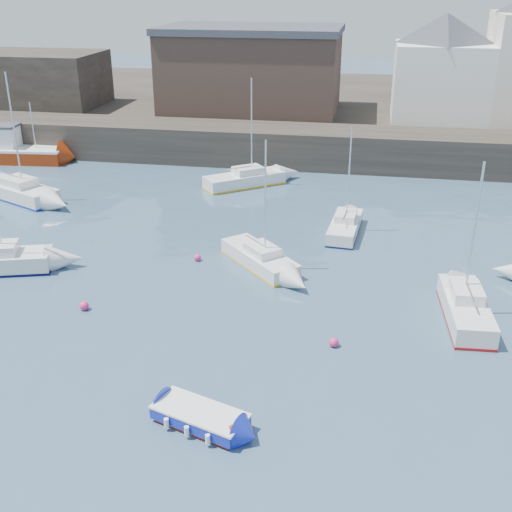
% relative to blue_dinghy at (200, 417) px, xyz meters
% --- Properties ---
extents(water, '(220.00, 220.00, 0.00)m').
position_rel_blue_dinghy_xyz_m(water, '(-0.09, -0.27, -0.36)').
color(water, '#2D4760').
rests_on(water, ground).
extents(quay_wall, '(90.00, 5.00, 3.00)m').
position_rel_blue_dinghy_xyz_m(quay_wall, '(-0.09, 34.73, 1.14)').
color(quay_wall, '#28231E').
rests_on(quay_wall, ground).
extents(land_strip, '(90.00, 32.00, 2.80)m').
position_rel_blue_dinghy_xyz_m(land_strip, '(-0.09, 52.73, 1.04)').
color(land_strip, '#28231E').
rests_on(land_strip, ground).
extents(bldg_east_d, '(11.14, 11.14, 8.95)m').
position_rel_blue_dinghy_xyz_m(bldg_east_d, '(10.91, 41.23, 7.00)').
color(bldg_east_d, white).
rests_on(bldg_east_d, land_strip).
extents(warehouse, '(16.40, 10.40, 7.60)m').
position_rel_blue_dinghy_xyz_m(warehouse, '(-6.09, 42.73, 6.25)').
color(warehouse, '#3D2D26').
rests_on(warehouse, land_strip).
extents(bldg_west, '(14.00, 8.00, 5.00)m').
position_rel_blue_dinghy_xyz_m(bldg_west, '(-28.09, 41.73, 4.94)').
color(bldg_west, '#353028').
rests_on(bldg_west, land_strip).
extents(blue_dinghy, '(3.74, 2.53, 0.66)m').
position_rel_blue_dinghy_xyz_m(blue_dinghy, '(0.00, 0.00, 0.00)').
color(blue_dinghy, maroon).
rests_on(blue_dinghy, ground).
extents(fishing_boat, '(7.83, 3.55, 5.04)m').
position_rel_blue_dinghy_xyz_m(fishing_boat, '(-24.29, 31.21, 0.61)').
color(fishing_boat, maroon).
rests_on(fishing_boat, ground).
extents(sailboat_b, '(5.04, 5.29, 7.13)m').
position_rel_blue_dinghy_xyz_m(sailboat_b, '(-0.25, 13.82, 0.10)').
color(sailboat_b, silver).
rests_on(sailboat_b, ground).
extents(sailboat_c, '(2.14, 5.72, 7.41)m').
position_rel_blue_dinghy_xyz_m(sailboat_c, '(10.17, 9.65, 0.20)').
color(sailboat_c, silver).
rests_on(sailboat_c, ground).
extents(sailboat_e, '(7.17, 4.95, 8.86)m').
position_rel_blue_dinghy_xyz_m(sailboat_e, '(-19.20, 22.09, 0.21)').
color(sailboat_e, silver).
rests_on(sailboat_e, ground).
extents(sailboat_f, '(2.06, 5.22, 6.64)m').
position_rel_blue_dinghy_xyz_m(sailboat_f, '(4.10, 19.49, 0.10)').
color(sailboat_f, silver).
rests_on(sailboat_f, ground).
extents(sailboat_h, '(6.09, 5.34, 7.94)m').
position_rel_blue_dinghy_xyz_m(sailboat_h, '(-3.86, 27.92, 0.15)').
color(sailboat_h, silver).
rests_on(sailboat_h, ground).
extents(buoy_near, '(0.46, 0.46, 0.46)m').
position_rel_blue_dinghy_xyz_m(buoy_near, '(-7.67, 7.34, -0.36)').
color(buoy_near, '#DB2D6E').
rests_on(buoy_near, ground).
extents(buoy_mid, '(0.44, 0.44, 0.44)m').
position_rel_blue_dinghy_xyz_m(buoy_mid, '(4.33, 6.16, -0.36)').
color(buoy_mid, '#DB2D6E').
rests_on(buoy_mid, ground).
extents(buoy_far, '(0.40, 0.40, 0.40)m').
position_rel_blue_dinghy_xyz_m(buoy_far, '(-3.81, 13.87, -0.36)').
color(buoy_far, '#DB2D6E').
rests_on(buoy_far, ground).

